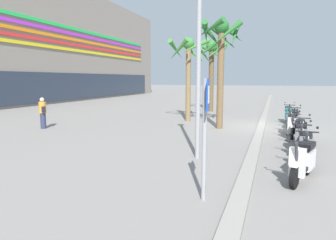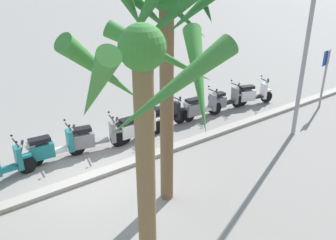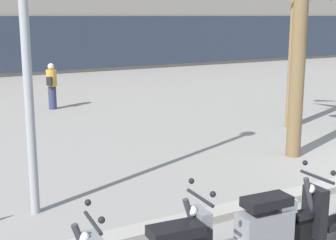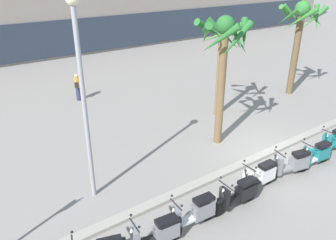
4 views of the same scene
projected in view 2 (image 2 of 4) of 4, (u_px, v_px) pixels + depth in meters
The scene contains 13 objects.
ground_plane at pixel (92, 176), 9.65m from camera, with size 200.00×200.00×0.00m, color gray.
curb_strip at pixel (93, 176), 9.55m from camera, with size 60.00×0.36×0.12m, color gray.
scooter_white_far_back at pixel (252, 94), 14.71m from camera, with size 1.68×0.77×1.17m.
scooter_grey_mid_rear at pixel (223, 101), 14.02m from camera, with size 1.81×0.56×1.17m.
scooter_grey_tail_end at pixel (200, 107), 13.26m from camera, with size 1.84×0.56×1.17m.
scooter_black_mid_centre at pixel (162, 117), 12.42m from camera, with size 1.83×0.56×1.17m.
scooter_white_mid_front at pixel (137, 127), 11.56m from camera, with size 1.79×0.56×1.17m.
scooter_grey_gap_after_mid at pixel (92, 138), 10.82m from camera, with size 1.84×0.72×1.17m.
scooter_teal_second_in_line at pixel (51, 148), 10.22m from camera, with size 1.76×0.56×1.17m.
crossing_sign at pixel (325, 73), 13.97m from camera, with size 0.60×0.16×2.40m.
palm_tree_near_sign at pixel (145, 106), 4.73m from camera, with size 2.27×2.42×4.66m.
palm_tree_by_mall_entrance at pixel (166, 38), 7.20m from camera, with size 2.34×2.31×5.18m.
street_lamp at pixel (310, 22), 10.67m from camera, with size 0.36×0.36×6.21m.
Camera 2 is at (3.22, 7.89, 5.23)m, focal length 37.04 mm.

